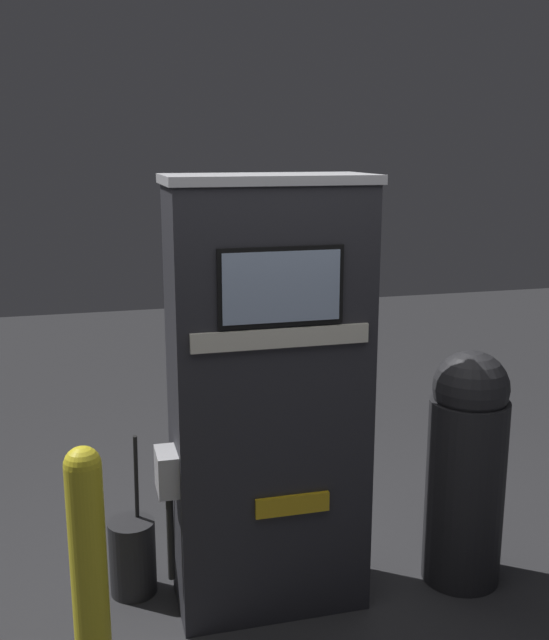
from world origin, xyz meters
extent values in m
plane|color=#2D2D30|center=(0.00, 0.00, 0.00)|extent=(14.00, 14.00, 0.00)
cube|color=#28282D|center=(0.00, 0.21, 0.54)|extent=(0.87, 0.42, 1.07)
cube|color=#28282D|center=(0.00, 0.21, 1.52)|extent=(0.87, 0.42, 0.90)
cube|color=#B7B7BC|center=(0.00, 0.21, 2.00)|extent=(0.90, 0.45, 0.04)
cube|color=black|center=(0.00, -0.01, 1.57)|extent=(0.53, 0.01, 0.33)
cube|color=#9EB2D1|center=(0.00, -0.01, 1.57)|extent=(0.50, 0.01, 0.30)
cube|color=silver|center=(0.00, -0.01, 1.35)|extent=(0.77, 0.02, 0.08)
cube|color=gold|center=(0.05, -0.01, 0.59)|extent=(0.34, 0.02, 0.09)
cube|color=#B7B7BC|center=(-0.48, 0.13, 0.75)|extent=(0.09, 0.19, 0.19)
cylinder|color=black|center=(-0.48, 0.06, 0.46)|extent=(0.03, 0.03, 0.39)
cylinder|color=yellow|center=(-0.83, -0.29, 0.50)|extent=(0.14, 0.14, 1.00)
sphere|color=yellow|center=(-0.83, -0.29, 1.00)|extent=(0.14, 0.14, 0.14)
cylinder|color=#232326|center=(0.98, 0.14, 0.47)|extent=(0.39, 0.39, 0.94)
sphere|color=#232326|center=(0.98, 0.14, 1.00)|extent=(0.37, 0.37, 0.37)
cylinder|color=#262628|center=(-0.63, 0.43, 0.19)|extent=(0.23, 0.23, 0.37)
cylinder|color=black|center=(-0.59, 0.43, 0.59)|extent=(0.02, 0.12, 0.48)
camera|label=1|loc=(-0.79, -2.92, 2.13)|focal=42.00mm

